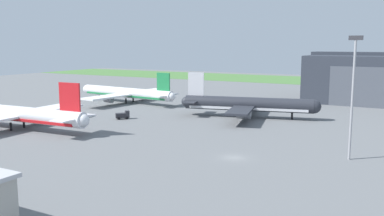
{
  "coord_description": "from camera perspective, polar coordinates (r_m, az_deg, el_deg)",
  "views": [
    {
      "loc": [
        29.85,
        -70.08,
        20.99
      ],
      "look_at": [
        -22.92,
        25.21,
        4.34
      ],
      "focal_mm": 39.15,
      "sensor_mm": 36.0,
      "label": 1
    }
  ],
  "objects": [
    {
      "name": "ground_plane",
      "position": [
        79.01,
        5.73,
        -6.76
      ],
      "size": [
        440.0,
        440.0,
        0.0
      ],
      "primitive_type": "plane",
      "color": "slate"
    },
    {
      "name": "grass_field_strip",
      "position": [
        248.59,
        22.01,
        3.23
      ],
      "size": [
        440.0,
        56.0,
        0.08
      ],
      "primitive_type": "cube",
      "color": "#4B7A3C",
      "rests_on": "ground_plane"
    },
    {
      "name": "airliner_far_left",
      "position": [
        153.36,
        -8.92,
        2.04
      ],
      "size": [
        44.33,
        39.28,
        11.45
      ],
      "color": "white",
      "rests_on": "ground_plane"
    },
    {
      "name": "airliner_near_left",
      "position": [
        113.89,
        -23.32,
        -0.74
      ],
      "size": [
        48.99,
        42.75,
        12.33
      ],
      "color": "silver",
      "rests_on": "ground_plane"
    },
    {
      "name": "airliner_far_right",
      "position": [
        121.41,
        7.64,
        0.46
      ],
      "size": [
        39.22,
        33.98,
        12.75
      ],
      "color": "#282B33",
      "rests_on": "ground_plane"
    },
    {
      "name": "fuel_bowser",
      "position": [
        119.95,
        -9.38,
        -0.96
      ],
      "size": [
        3.82,
        3.91,
        2.34
      ],
      "color": "#2D2D33",
      "rests_on": "ground_plane"
    },
    {
      "name": "apron_light_mast",
      "position": [
        80.45,
        21.07,
        2.37
      ],
      "size": [
        2.4,
        0.5,
        22.5
      ],
      "color": "#99999E",
      "rests_on": "ground_plane"
    }
  ]
}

